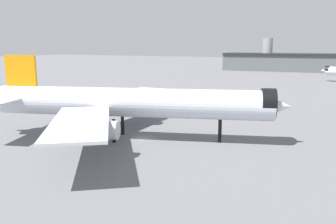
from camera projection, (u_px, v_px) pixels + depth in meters
ground at (142, 139)px, 71.17m from camera, size 900.00×900.00×0.00m
airliner_near_gate at (129, 103)px, 69.67m from camera, size 62.24×55.50×17.05m
service_truck_front at (252, 109)px, 95.03m from camera, size 2.80×5.60×3.00m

